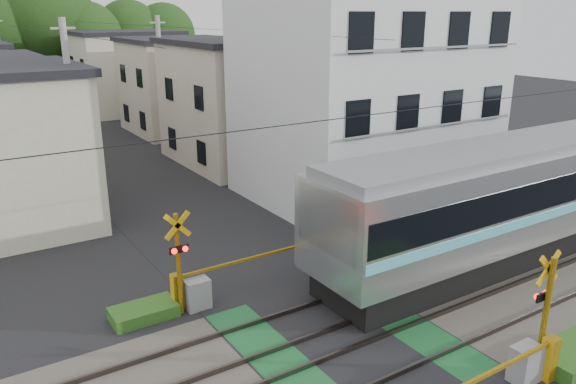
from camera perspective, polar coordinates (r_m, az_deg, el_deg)
ground at (r=15.23m, az=5.59°, el=-14.74°), size 120.00×120.00×0.00m
track_bed at (r=15.21m, az=5.60°, el=-14.63°), size 120.00×120.00×0.14m
commuter_train at (r=22.21m, az=24.79°, el=0.44°), size 19.74×3.11×4.10m
crossing_signal_near at (r=14.49m, az=23.50°, el=-14.85°), size 4.74×0.65×3.09m
crossing_signal_far at (r=16.49m, az=-9.60°, el=-9.37°), size 4.74×0.65×3.09m
apartment_block at (r=25.83m, az=7.82°, el=9.83°), size 10.20×8.36×9.30m
houses_row at (r=37.18m, az=-19.66°, el=9.19°), size 22.07×31.35×6.80m
tree_hill at (r=58.64m, az=-25.78°, el=13.44°), size 40.00×12.69×11.90m
catenary at (r=17.87m, az=21.24°, el=2.06°), size 60.00×5.04×7.00m
utility_poles at (r=33.97m, az=-20.77°, el=9.77°), size 7.90×42.00×8.00m
pedestrian at (r=46.76m, az=-23.40°, el=7.37°), size 0.73×0.62×1.70m
weed_patches at (r=16.09m, az=10.87°, el=-12.32°), size 10.25×8.80×0.40m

